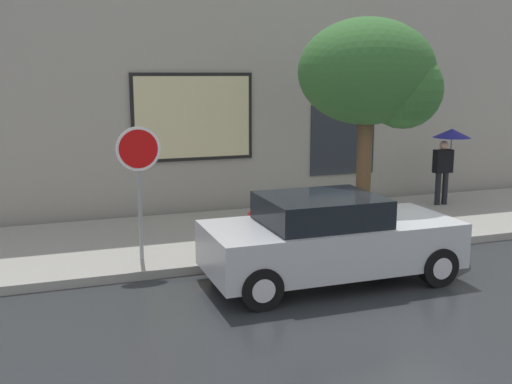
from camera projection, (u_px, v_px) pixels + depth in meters
ground_plane at (401, 271)px, 10.56m from camera, size 60.00×60.00×0.00m
sidewalk at (325, 227)px, 13.33m from camera, size 20.00×4.00×0.15m
building_facade at (283, 69)px, 14.98m from camera, size 20.00×0.67×7.00m
parked_car at (329, 239)px, 9.94m from camera, size 4.13×1.86×1.44m
fire_hydrant at (254, 229)px, 11.46m from camera, size 0.30×0.44×0.72m
pedestrian_with_umbrella at (449, 146)px, 14.98m from camera, size 0.92×0.92×1.89m
street_tree at (375, 77)px, 11.68m from camera, size 2.73×2.32×4.28m
stop_sign at (139, 167)px, 10.38m from camera, size 0.76×0.10×2.35m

